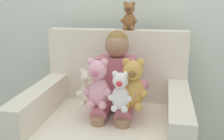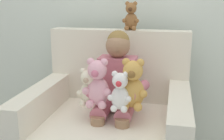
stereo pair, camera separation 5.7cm
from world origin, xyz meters
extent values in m
cube|color=white|center=(0.00, -0.07, 0.42)|extent=(0.80, 0.80, 0.12)
cube|color=silver|center=(0.00, 0.40, 0.75)|extent=(1.08, 0.14, 0.56)
cube|color=silver|center=(-0.47, -0.07, 0.58)|extent=(0.14, 0.80, 0.20)
cube|color=silver|center=(0.47, -0.07, 0.58)|extent=(0.14, 0.80, 0.20)
cube|color=#C66B7F|center=(0.04, 0.14, 0.70)|extent=(0.26, 0.16, 0.34)
sphere|color=#9E7556|center=(0.04, 0.14, 0.95)|extent=(0.17, 0.17, 0.17)
sphere|color=olive|center=(0.04, 0.15, 0.98)|extent=(0.16, 0.16, 0.16)
cylinder|color=#C66B7F|center=(-0.04, 0.01, 0.53)|extent=(0.11, 0.26, 0.11)
cylinder|color=#9E7556|center=(-0.04, -0.12, 0.38)|extent=(0.09, 0.09, 0.30)
cylinder|color=#C66B7F|center=(0.12, 0.01, 0.53)|extent=(0.11, 0.26, 0.11)
cylinder|color=#9E7556|center=(0.12, -0.12, 0.38)|extent=(0.09, 0.09, 0.30)
cylinder|color=#C66B7F|center=(-0.12, 0.02, 0.68)|extent=(0.13, 0.27, 0.07)
cylinder|color=#C66B7F|center=(0.20, 0.02, 0.68)|extent=(0.13, 0.27, 0.07)
ellipsoid|color=silver|center=(-0.12, -0.06, 0.66)|extent=(0.11, 0.10, 0.15)
sphere|color=silver|center=(-0.12, -0.07, 0.77)|extent=(0.10, 0.10, 0.10)
sphere|color=tan|center=(-0.12, -0.11, 0.77)|extent=(0.04, 0.04, 0.04)
sphere|color=silver|center=(-0.15, -0.06, 0.81)|extent=(0.04, 0.04, 0.04)
sphere|color=silver|center=(-0.17, -0.09, 0.67)|extent=(0.04, 0.04, 0.04)
sphere|color=silver|center=(-0.15, -0.10, 0.61)|extent=(0.04, 0.04, 0.04)
sphere|color=silver|center=(-0.08, -0.06, 0.81)|extent=(0.04, 0.04, 0.04)
sphere|color=silver|center=(-0.06, -0.09, 0.67)|extent=(0.04, 0.04, 0.04)
sphere|color=silver|center=(-0.09, -0.10, 0.61)|extent=(0.04, 0.04, 0.04)
ellipsoid|color=gold|center=(0.17, -0.05, 0.68)|extent=(0.15, 0.13, 0.20)
sphere|color=gold|center=(0.17, -0.06, 0.83)|extent=(0.13, 0.13, 0.13)
sphere|color=brown|center=(0.17, -0.12, 0.82)|extent=(0.05, 0.05, 0.05)
sphere|color=gold|center=(0.13, -0.06, 0.88)|extent=(0.05, 0.05, 0.05)
sphere|color=gold|center=(0.10, -0.09, 0.69)|extent=(0.05, 0.05, 0.05)
sphere|color=gold|center=(0.13, -0.11, 0.61)|extent=(0.06, 0.06, 0.06)
sphere|color=gold|center=(0.22, -0.06, 0.88)|extent=(0.05, 0.05, 0.05)
sphere|color=gold|center=(0.24, -0.09, 0.69)|extent=(0.05, 0.05, 0.05)
sphere|color=gold|center=(0.21, -0.11, 0.61)|extent=(0.06, 0.06, 0.06)
ellipsoid|color=#EAA8BC|center=(-0.05, -0.06, 0.68)|extent=(0.15, 0.12, 0.19)
sphere|color=#EAA8BC|center=(-0.05, -0.08, 0.83)|extent=(0.12, 0.12, 0.12)
sphere|color=#CC6684|center=(-0.05, -0.13, 0.82)|extent=(0.05, 0.05, 0.05)
sphere|color=#EAA8BC|center=(-0.09, -0.07, 0.88)|extent=(0.05, 0.05, 0.05)
sphere|color=#EAA8BC|center=(-0.12, -0.10, 0.69)|extent=(0.05, 0.05, 0.05)
sphere|color=#EAA8BC|center=(-0.09, -0.12, 0.61)|extent=(0.05, 0.05, 0.05)
sphere|color=#EAA8BC|center=(-0.01, -0.07, 0.88)|extent=(0.05, 0.05, 0.05)
sphere|color=#EAA8BC|center=(0.02, -0.10, 0.69)|extent=(0.05, 0.05, 0.05)
sphere|color=#EAA8BC|center=(-0.01, -0.12, 0.61)|extent=(0.05, 0.05, 0.05)
ellipsoid|color=white|center=(0.10, -0.10, 0.66)|extent=(0.12, 0.10, 0.15)
sphere|color=white|center=(0.10, -0.11, 0.78)|extent=(0.10, 0.10, 0.10)
sphere|color=#DB333D|center=(0.10, -0.16, 0.77)|extent=(0.04, 0.04, 0.04)
sphere|color=white|center=(0.07, -0.11, 0.82)|extent=(0.04, 0.04, 0.04)
sphere|color=white|center=(0.05, -0.13, 0.67)|extent=(0.04, 0.04, 0.04)
sphere|color=white|center=(0.07, -0.15, 0.61)|extent=(0.04, 0.04, 0.04)
sphere|color=white|center=(0.14, -0.11, 0.82)|extent=(0.04, 0.04, 0.04)
sphere|color=white|center=(0.16, -0.13, 0.67)|extent=(0.04, 0.04, 0.04)
sphere|color=white|center=(0.13, -0.15, 0.61)|extent=(0.04, 0.04, 0.04)
ellipsoid|color=brown|center=(0.09, 0.40, 1.10)|extent=(0.10, 0.08, 0.13)
sphere|color=brown|center=(0.09, 0.39, 1.19)|extent=(0.08, 0.08, 0.08)
sphere|color=#4C2D19|center=(0.09, 0.35, 1.19)|extent=(0.03, 0.03, 0.03)
sphere|color=brown|center=(0.06, 0.40, 1.23)|extent=(0.03, 0.03, 0.03)
sphere|color=brown|center=(0.04, 0.37, 1.10)|extent=(0.03, 0.03, 0.03)
sphere|color=brown|center=(0.06, 0.36, 1.05)|extent=(0.04, 0.04, 0.04)
sphere|color=brown|center=(0.12, 0.40, 1.23)|extent=(0.03, 0.03, 0.03)
sphere|color=brown|center=(0.13, 0.37, 1.10)|extent=(0.03, 0.03, 0.03)
sphere|color=brown|center=(0.11, 0.36, 1.05)|extent=(0.04, 0.04, 0.04)
camera|label=1|loc=(0.36, -1.81, 1.28)|focal=46.84mm
camera|label=2|loc=(0.42, -1.80, 1.28)|focal=46.84mm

